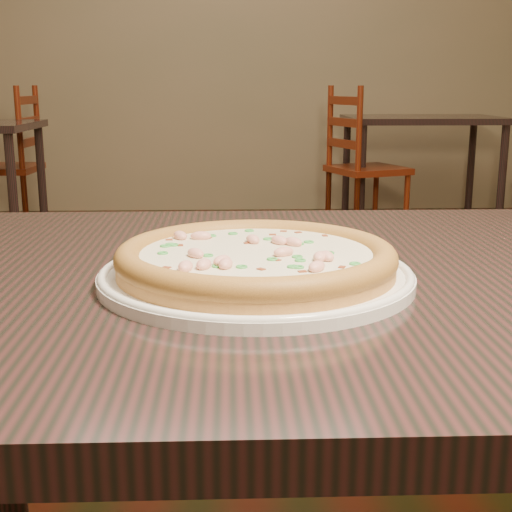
{
  "coord_description": "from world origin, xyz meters",
  "views": [
    {
      "loc": [
        0.08,
        -1.02,
        0.96
      ],
      "look_at": [
        0.11,
        -0.27,
        0.78
      ],
      "focal_mm": 50.0,
      "sensor_mm": 36.0,
      "label": 1
    }
  ],
  "objects_px": {
    "hero_table": "(355,350)",
    "pizza": "(256,259)",
    "chair_b": "(12,167)",
    "bg_table_right": "(422,131)",
    "plate": "(256,275)",
    "chair_c": "(360,169)"
  },
  "relations": [
    {
      "from": "hero_table",
      "to": "chair_b",
      "type": "xyz_separation_m",
      "value": [
        -1.54,
        3.83,
        -0.21
      ]
    },
    {
      "from": "hero_table",
      "to": "chair_b",
      "type": "relative_size",
      "value": 1.26
    },
    {
      "from": "plate",
      "to": "pizza",
      "type": "distance_m",
      "value": 0.02
    },
    {
      "from": "pizza",
      "to": "hero_table",
      "type": "bearing_deg",
      "value": 22.67
    },
    {
      "from": "pizza",
      "to": "plate",
      "type": "bearing_deg",
      "value": 58.05
    },
    {
      "from": "chair_c",
      "to": "bg_table_right",
      "type": "bearing_deg",
      "value": 32.57
    },
    {
      "from": "plate",
      "to": "chair_c",
      "type": "relative_size",
      "value": 0.36
    },
    {
      "from": "hero_table",
      "to": "chair_b",
      "type": "distance_m",
      "value": 4.14
    },
    {
      "from": "pizza",
      "to": "bg_table_right",
      "type": "height_order",
      "value": "pizza"
    },
    {
      "from": "plate",
      "to": "bg_table_right",
      "type": "distance_m",
      "value": 4.2
    },
    {
      "from": "pizza",
      "to": "chair_c",
      "type": "relative_size",
      "value": 0.32
    },
    {
      "from": "chair_c",
      "to": "pizza",
      "type": "bearing_deg",
      "value": -102.09
    },
    {
      "from": "bg_table_right",
      "to": "chair_b",
      "type": "height_order",
      "value": "chair_b"
    },
    {
      "from": "plate",
      "to": "chair_b",
      "type": "distance_m",
      "value": 4.15
    },
    {
      "from": "chair_b",
      "to": "chair_c",
      "type": "relative_size",
      "value": 1.0
    },
    {
      "from": "hero_table",
      "to": "pizza",
      "type": "distance_m",
      "value": 0.18
    },
    {
      "from": "pizza",
      "to": "chair_c",
      "type": "bearing_deg",
      "value": 77.91
    },
    {
      "from": "bg_table_right",
      "to": "hero_table",
      "type": "bearing_deg",
      "value": -105.99
    },
    {
      "from": "chair_b",
      "to": "pizza",
      "type": "bearing_deg",
      "value": -69.9
    },
    {
      "from": "plate",
      "to": "pizza",
      "type": "relative_size",
      "value": 1.12
    },
    {
      "from": "hero_table",
      "to": "plate",
      "type": "distance_m",
      "value": 0.17
    },
    {
      "from": "chair_b",
      "to": "chair_c",
      "type": "height_order",
      "value": "same"
    }
  ]
}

